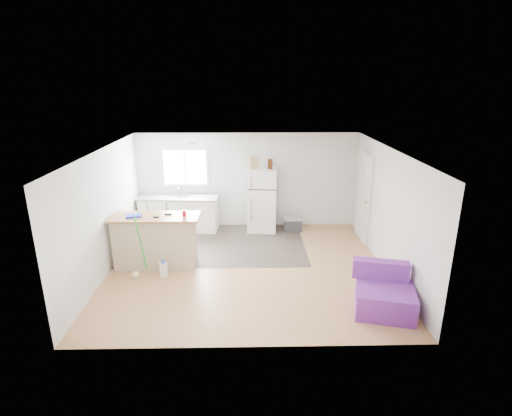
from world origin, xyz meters
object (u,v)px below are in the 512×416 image
Objects in this scene: cooler at (293,224)px; mop at (137,266)px; kitchen_cabinets at (179,213)px; peninsula at (156,241)px; refrigerator at (262,200)px; purple_seat at (384,295)px; red_cup at (184,213)px; cardboard_box at (254,163)px; blue_tray at (134,216)px; cleaner_jug at (163,269)px; bottle_right at (269,164)px; bottle_left at (271,164)px.

cooler is 4.07m from mop.
kitchen_cabinets reaches higher than peninsula.
refrigerator reaches higher than purple_seat.
refrigerator is 13.18× the size of red_cup.
purple_seat is at bearing -60.55° from cardboard_box.
mop reaches higher than red_cup.
blue_tray reaches higher than cooler.
blue_tray reaches higher than cleaner_jug.
peninsula is 1.34× the size of mop.
red_cup is at bearing 167.78° from purple_seat.
cleaner_jug is at bearing 12.65° from mop.
refrigerator is at bearing 176.39° from cooler.
purple_seat is 4.87m from blue_tray.
cooler is 3.22m from red_cup.
cleaner_jug is 3.61m from bottle_right.
bottle_left reaches higher than cooler.
blue_tray is (-3.38, -1.95, 0.91)m from cooler.
bottle_left is (1.82, 1.92, 0.58)m from red_cup.
kitchen_cabinets is at bearing -175.99° from refrigerator.
peninsula is 3.30m from bottle_right.
cardboard_box is 0.42m from bottle_left.
cleaner_jug is 1.09× the size of cardboard_box.
red_cup reaches higher than peninsula.
mop is (-0.27, -0.51, -0.31)m from peninsula.
peninsula reaches higher than purple_seat.
bottle_left is (2.43, 1.90, 1.17)m from peninsula.
red_cup is at bearing -123.84° from refrigerator.
bottle_left reaches higher than blue_tray.
cleaner_jug is (-3.87, 1.26, -0.13)m from purple_seat.
kitchen_cabinets is 2.11m from refrigerator.
refrigerator reaches higher than peninsula.
red_cup is 2.49m from cardboard_box.
bottle_right reaches higher than cooler.
cooler is 0.41× the size of purple_seat.
bottle_left is at bearing 38.29° from peninsula.
peninsula is 2.99m from refrigerator.
blue_tray is at bearing -144.40° from bottle_right.
cleaner_jug is 1.16m from red_cup.
bottle_right is at bearing 51.85° from mop.
kitchen_cabinets is at bearing 150.59° from purple_seat.
purple_seat is 4.32m from bottle_right.
kitchen_cabinets is 1.27× the size of refrigerator.
blue_tray reaches higher than peninsula.
bottle_right is (1.77, 1.97, 0.58)m from red_cup.
refrigerator reaches higher than red_cup.
red_cup reaches higher than cleaner_jug.
kitchen_cabinets is at bearing 86.21° from peninsula.
bottle_left is at bearing -14.39° from refrigerator.
peninsula is 0.67m from blue_tray.
blue_tray is 3.17m from cardboard_box.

